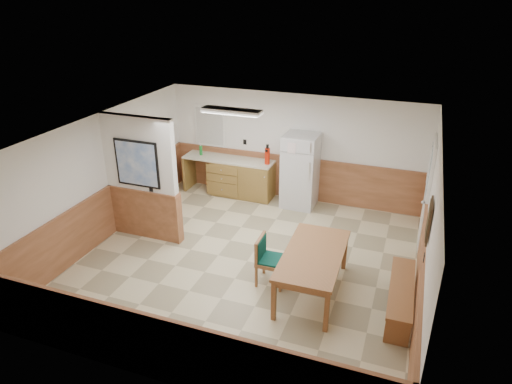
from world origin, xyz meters
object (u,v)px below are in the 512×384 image
at_px(dining_bench, 401,292).
at_px(soap_bottle, 201,150).
at_px(refrigerator, 300,171).
at_px(dining_chair, 267,257).
at_px(dining_table, 313,258).
at_px(fire_extinguisher, 267,156).

xyz_separation_m(dining_bench, soap_bottle, (-4.97, 3.15, 0.67)).
distance_m(refrigerator, soap_bottle, 2.51).
height_order(dining_bench, dining_chair, dining_chair).
distance_m(dining_table, dining_bench, 1.44).
xyz_separation_m(dining_bench, fire_extinguisher, (-3.26, 3.12, 0.76)).
height_order(refrigerator, dining_bench, refrigerator).
bearing_deg(refrigerator, dining_bench, -50.30).
bearing_deg(dining_chair, soap_bottle, 130.22).
bearing_deg(dining_table, fire_extinguisher, 119.30).
relative_size(dining_table, dining_chair, 2.20).
relative_size(dining_bench, dining_chair, 1.98).
relative_size(dining_table, dining_bench, 1.11).
relative_size(refrigerator, fire_extinguisher, 3.63).
height_order(fire_extinguisher, soap_bottle, fire_extinguisher).
bearing_deg(soap_bottle, dining_chair, -48.64).
distance_m(refrigerator, dining_bench, 3.99).
height_order(dining_chair, soap_bottle, soap_bottle).
height_order(dining_bench, soap_bottle, soap_bottle).
xyz_separation_m(dining_chair, soap_bottle, (-2.76, 3.14, 0.52)).
bearing_deg(fire_extinguisher, soap_bottle, 175.10).
relative_size(fire_extinguisher, soap_bottle, 2.00).
bearing_deg(dining_chair, fire_extinguisher, 107.66).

